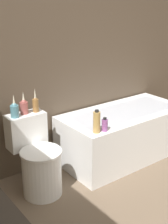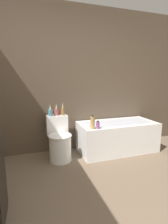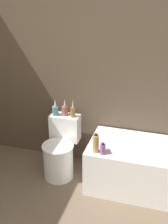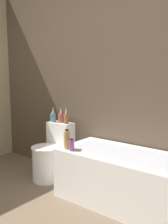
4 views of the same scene
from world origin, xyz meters
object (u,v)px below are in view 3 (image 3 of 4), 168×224
object	(u,v)px
bathtub	(151,169)
vase_bronze	(73,111)
shampoo_bottle_tall	(96,144)
shampoo_bottle_short	(103,149)
vase_silver	(65,110)
vase_gold	(55,110)
toilet	(60,152)

from	to	relation	value
bathtub	vase_bronze	size ratio (longest dim) A/B	6.17
shampoo_bottle_tall	shampoo_bottle_short	xyz separation A→B (m)	(0.08, -0.02, -0.04)
vase_silver	vase_bronze	distance (m)	0.11
vase_gold	vase_bronze	xyz separation A→B (m)	(0.22, 0.01, 0.00)
bathtub	shampoo_bottle_short	world-z (taller)	shampoo_bottle_short
vase_gold	shampoo_bottle_short	bearing A→B (deg)	-31.44
vase_silver	shampoo_bottle_tall	size ratio (longest dim) A/B	0.95
vase_silver	vase_bronze	world-z (taller)	vase_bronze
shampoo_bottle_short	vase_silver	bearing A→B (deg)	141.91
vase_silver	shampoo_bottle_short	bearing A→B (deg)	-38.09
vase_bronze	shampoo_bottle_short	bearing A→B (deg)	-42.74
vase_bronze	shampoo_bottle_short	distance (m)	0.67
toilet	bathtub	bearing A→B (deg)	0.84
vase_silver	shampoo_bottle_short	world-z (taller)	vase_silver
toilet	shampoo_bottle_short	xyz separation A→B (m)	(0.58, -0.25, 0.29)
vase_silver	shampoo_bottle_tall	world-z (taller)	vase_silver
bathtub	vase_bronze	xyz separation A→B (m)	(-0.98, 0.17, 0.51)
toilet	shampoo_bottle_tall	bearing A→B (deg)	-25.09
vase_gold	shampoo_bottle_tall	xyz separation A→B (m)	(0.61, -0.40, -0.14)
vase_bronze	shampoo_bottle_tall	world-z (taller)	vase_bronze
vase_bronze	shampoo_bottle_short	xyz separation A→B (m)	(0.47, -0.44, -0.18)
vase_gold	bathtub	bearing A→B (deg)	-7.34
toilet	vase_silver	xyz separation A→B (m)	(-0.00, 0.20, 0.47)
bathtub	toilet	size ratio (longest dim) A/B	2.01
shampoo_bottle_tall	shampoo_bottle_short	bearing A→B (deg)	-12.33
toilet	vase_bronze	distance (m)	0.52
vase_silver	shampoo_bottle_tall	xyz separation A→B (m)	(0.50, -0.44, -0.13)
vase_gold	vase_bronze	bearing A→B (deg)	3.93
bathtub	shampoo_bottle_tall	world-z (taller)	shampoo_bottle_tall
bathtub	shampoo_bottle_short	bearing A→B (deg)	-152.15
shampoo_bottle_short	toilet	bearing A→B (deg)	156.59
toilet	shampoo_bottle_tall	xyz separation A→B (m)	(0.50, -0.23, 0.33)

